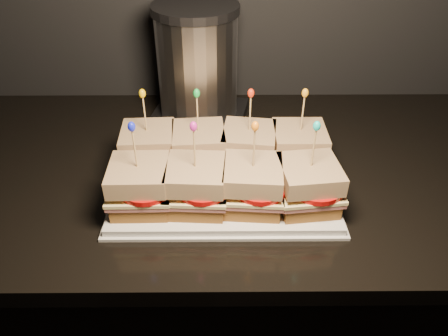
{
  "coord_description": "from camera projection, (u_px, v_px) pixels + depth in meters",
  "views": [
    {
      "loc": [
        0.03,
        0.96,
        1.41
      ],
      "look_at": [
        0.03,
        1.6,
        0.95
      ],
      "focal_mm": 35.0,
      "sensor_mm": 36.0,
      "label": 1
    }
  ],
  "objects": [
    {
      "name": "sandwich_5_frill",
      "position": [
        193.0,
        126.0,
        0.67
      ],
      "size": [
        0.01,
        0.01,
        0.02
      ],
      "primitive_type": "ellipsoid",
      "color": "#C42292",
      "rests_on": "sandwich_5_pick"
    },
    {
      "name": "sandwich_1_frill",
      "position": [
        197.0,
        93.0,
        0.76
      ],
      "size": [
        0.01,
        0.01,
        0.02
      ],
      "primitive_type": "ellipsoid",
      "color": "green",
      "rests_on": "sandwich_1_pick"
    },
    {
      "name": "sandwich_6_ham",
      "position": [
        252.0,
        191.0,
        0.74
      ],
      "size": [
        0.11,
        0.11,
        0.01
      ],
      "primitive_type": "cube",
      "rotation": [
        0.0,
        0.0,
        -0.08
      ],
      "color": "#B45352",
      "rests_on": "sandwich_6_bread_bot"
    },
    {
      "name": "sandwich_0_pick",
      "position": [
        145.0,
        116.0,
        0.78
      ],
      "size": [
        0.0,
        0.0,
        0.09
      ],
      "primitive_type": "cylinder",
      "color": "tan",
      "rests_on": "sandwich_0_bread_top"
    },
    {
      "name": "sandwich_4_cheese",
      "position": [
        140.0,
        188.0,
        0.74
      ],
      "size": [
        0.11,
        0.1,
        0.01
      ],
      "primitive_type": "cube",
      "rotation": [
        0.0,
        0.0,
        0.02
      ],
      "color": "#FAE996",
      "rests_on": "sandwich_4_ham"
    },
    {
      "name": "sandwich_6_pick",
      "position": [
        254.0,
        151.0,
        0.69
      ],
      "size": [
        0.0,
        0.0,
        0.09
      ],
      "primitive_type": "cylinder",
      "color": "tan",
      "rests_on": "sandwich_6_bread_top"
    },
    {
      "name": "sandwich_2_tomato",
      "position": [
        255.0,
        149.0,
        0.82
      ],
      "size": [
        0.09,
        0.09,
        0.01
      ],
      "primitive_type": "cylinder",
      "color": "red",
      "rests_on": "sandwich_2_cheese"
    },
    {
      "name": "sandwich_2_ham",
      "position": [
        249.0,
        153.0,
        0.83
      ],
      "size": [
        0.12,
        0.11,
        0.01
      ],
      "primitive_type": "cube",
      "rotation": [
        0.0,
        0.0,
        -0.14
      ],
      "color": "#B45352",
      "rests_on": "sandwich_2_bread_bot"
    },
    {
      "name": "sandwich_6_cheese",
      "position": [
        252.0,
        187.0,
        0.74
      ],
      "size": [
        0.11,
        0.11,
        0.01
      ],
      "primitive_type": "cube",
      "rotation": [
        0.0,
        0.0,
        -0.08
      ],
      "color": "#FAE996",
      "rests_on": "sandwich_6_ham"
    },
    {
      "name": "platter_rim",
      "position": [
        224.0,
        191.0,
        0.81
      ],
      "size": [
        0.41,
        0.26,
        0.01
      ],
      "primitive_type": "cube",
      "color": "white",
      "rests_on": "granite_slab"
    },
    {
      "name": "sandwich_3_ham",
      "position": [
        298.0,
        153.0,
        0.83
      ],
      "size": [
        0.1,
        0.1,
        0.01
      ],
      "primitive_type": "cube",
      "rotation": [
        0.0,
        0.0,
        -0.0
      ],
      "color": "#B45352",
      "rests_on": "sandwich_3_bread_bot"
    },
    {
      "name": "sandwich_7_bread_top",
      "position": [
        310.0,
        174.0,
        0.72
      ],
      "size": [
        0.11,
        0.11,
        0.03
      ],
      "primitive_type": "cube",
      "rotation": [
        0.0,
        0.0,
        0.11
      ],
      "color": "#642F11",
      "rests_on": "sandwich_7_tomato"
    },
    {
      "name": "appliance",
      "position": [
        197.0,
        67.0,
        0.95
      ],
      "size": [
        0.21,
        0.17,
        0.27
      ],
      "primitive_type": null,
      "color": "silver",
      "rests_on": "granite_slab"
    },
    {
      "name": "granite_slab",
      "position": [
        316.0,
        170.0,
        0.9
      ],
      "size": [
        2.5,
        0.64,
        0.03
      ],
      "primitive_type": "cube",
      "color": "black",
      "rests_on": "cabinet"
    },
    {
      "name": "sandwich_5_cheese",
      "position": [
        196.0,
        188.0,
        0.74
      ],
      "size": [
        0.11,
        0.11,
        0.01
      ],
      "primitive_type": "cube",
      "rotation": [
        0.0,
        0.0,
        -0.06
      ],
      "color": "#FAE996",
      "rests_on": "sandwich_5_ham"
    },
    {
      "name": "sandwich_7_pick",
      "position": [
        313.0,
        150.0,
        0.69
      ],
      "size": [
        0.0,
        0.0,
        0.09
      ],
      "primitive_type": "cylinder",
      "color": "tan",
      "rests_on": "sandwich_7_bread_top"
    },
    {
      "name": "sandwich_6_frill",
      "position": [
        255.0,
        126.0,
        0.67
      ],
      "size": [
        0.01,
        0.01,
        0.02
      ],
      "primitive_type": "ellipsoid",
      "color": "orange",
      "rests_on": "sandwich_6_pick"
    },
    {
      "name": "sandwich_5_ham",
      "position": [
        196.0,
        191.0,
        0.74
      ],
      "size": [
        0.11,
        0.11,
        0.01
      ],
      "primitive_type": "cube",
      "rotation": [
        0.0,
        0.0,
        -0.06
      ],
      "color": "#B45352",
      "rests_on": "sandwich_5_bread_bot"
    },
    {
      "name": "sandwich_3_pick",
      "position": [
        302.0,
        116.0,
        0.79
      ],
      "size": [
        0.0,
        0.0,
        0.09
      ],
      "primitive_type": "cylinder",
      "color": "tan",
      "rests_on": "sandwich_3_bread_top"
    },
    {
      "name": "sandwich_3_cheese",
      "position": [
        298.0,
        150.0,
        0.83
      ],
      "size": [
        0.11,
        0.1,
        0.01
      ],
      "primitive_type": "cube",
      "rotation": [
        0.0,
        0.0,
        -0.0
      ],
      "color": "#FAE996",
      "rests_on": "sandwich_3_ham"
    },
    {
      "name": "sandwich_1_cheese",
      "position": [
        199.0,
        151.0,
        0.83
      ],
      "size": [
        0.11,
        0.11,
        0.01
      ],
      "primitive_type": "cube",
      "rotation": [
        0.0,
        0.0,
        0.08
      ],
      "color": "#FAE996",
      "rests_on": "sandwich_1_ham"
    },
    {
      "name": "appliance_lid",
      "position": [
        195.0,
        9.0,
        0.88
      ],
      "size": [
        0.18,
        0.18,
        0.02
      ],
      "primitive_type": "cylinder",
      "color": "#262628",
      "rests_on": "appliance_body"
    },
    {
      "name": "sandwich_5_pick",
      "position": [
        195.0,
        151.0,
        0.69
      ],
      "size": [
        0.0,
        0.0,
        0.09
      ],
      "primitive_type": "cylinder",
      "color": "tan",
      "rests_on": "sandwich_5_bread_top"
    },
    {
      "name": "sandwich_0_ham",
      "position": [
        150.0,
        154.0,
        0.83
      ],
      "size": [
        0.11,
        0.1,
        0.01
      ],
      "primitive_type": "cube",
      "rotation": [
        0.0,
        0.0,
        0.05
      ],
      "color": "#B45352",
      "rests_on": "sandwich_0_bread_bot"
    },
    {
      "name": "sandwich_0_bread_top",
      "position": [
        148.0,
        138.0,
        0.81
      ],
      "size": [
        0.1,
        0.1,
        0.03
      ],
      "primitive_type": "cube",
      "rotation": [
        0.0,
        0.0,
        0.05
      ],
      "color": "#642F11",
      "rests_on": "sandwich_0_tomato"
    },
    {
      "name": "sandwich_0_cheese",
      "position": [
        149.0,
        151.0,
        0.83
      ],
      "size": [
        0.11,
        0.11,
        0.01
      ],
      "primitive_type": "cube",
      "rotation": [
        0.0,
        0.0,
        0.05
      ],
      "color": "#FAE996",
      "rests_on": "sandwich_0_ham"
    },
    {
      "name": "sandwich_1_bread_top",
      "position": [
        198.0,
        138.0,
        0.81
      ],
      "size": [
        0.1,
        0.1,
        0.03
      ],
      "primitive_type": "cube",
      "rotation": [
        0.0,
        0.0,
        0.08
      ],
      "color": "#642F11",
      "rests_on": "sandwich_1_tomato"
    },
    {
      "name": "sandwich_6_bread_top",
      "position": [
        253.0,
        174.0,
        0.72
      ],
      "size": [
        0.1,
        0.1,
        0.03
      ],
      "primitive_type": "cube",
      "rotation": [
        0.0,
        0.0,
        -0.08
      ],
      "color": "#642F11",
      "rests_on": "sandwich_6_tomato"
    },
    {
      "name": "sandwich_6_tomato",
      "position": [
        260.0,
        186.0,
        0.73
      ],
      "size": [
        0.09,
        0.09,
        0.01
      ],
      "primitive_type": "cylinder",
      "color": "red",
      "rests_on": "sandwich_6_cheese"
    },
    {
      "name": "sandwich_7_cheese",
      "position": [
        308.0,
        187.0,
        0.74
      ],
      "size": [
        0.12,
        0.11,
        0.01
      ],
      "primitive_type": "cube",
      "rotation": [
        0.0,
        0.0,
        0.11
      ],
      "color": "#FAE996",
      "rests_on": "sandwich_7_ham"
    },
    {
      "name": "appliance_base",
      "position": [
        199.0,
        116.0,
        1.02
      ],
      "size": [
        0.24,
        0.21,
        0.03
      ],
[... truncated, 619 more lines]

